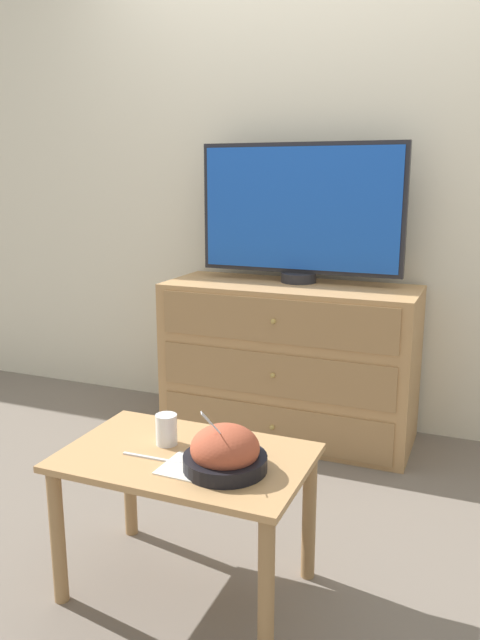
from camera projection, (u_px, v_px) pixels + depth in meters
ground_plane at (324, 418)px, 3.32m from camera, size 12.00×12.00×0.00m
wall_back at (333, 167)px, 3.05m from camera, size 12.00×0.05×2.60m
dresser at (289, 361)px, 3.04m from camera, size 1.20×0.48×0.76m
tv at (300, 212)px, 2.95m from camera, size 0.99×0.17×0.66m
coffee_table at (186, 480)px, 1.87m from camera, size 0.73×0.47×0.45m
takeout_bowl at (225, 453)px, 1.75m from camera, size 0.24×0.24×0.19m
drink_cup at (167, 431)px, 1.92m from camera, size 0.07×0.07×0.10m
napkin at (189, 467)px, 1.77m from camera, size 0.16×0.16×0.00m
knife at (152, 458)px, 1.83m from camera, size 0.19×0.01×0.01m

